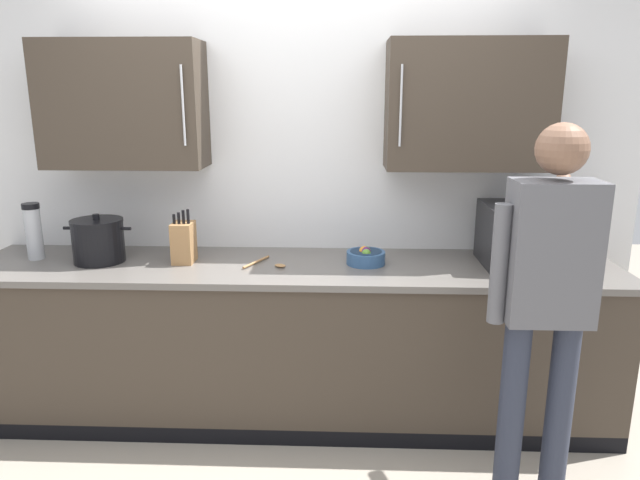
{
  "coord_description": "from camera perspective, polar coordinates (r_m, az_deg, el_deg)",
  "views": [
    {
      "loc": [
        0.27,
        -2.28,
        1.81
      ],
      "look_at": [
        0.15,
        0.68,
        1.05
      ],
      "focal_mm": 32.57,
      "sensor_mm": 36.0,
      "label": 1
    }
  ],
  "objects": [
    {
      "name": "thermos_flask",
      "position": [
        3.59,
        -26.33,
        0.79
      ],
      "size": [
        0.09,
        0.09,
        0.32
      ],
      "color": "#B7BABF",
      "rests_on": "counter_unit"
    },
    {
      "name": "person_figure",
      "position": [
        2.53,
        21.38,
        -4.86
      ],
      "size": [
        0.47,
        0.6,
        1.7
      ],
      "color": "#282D3D",
      "rests_on": "ground_plane"
    },
    {
      "name": "back_wall_tiled",
      "position": [
        3.38,
        -2.3,
        8.95
      ],
      "size": [
        3.94,
        0.44,
        2.81
      ],
      "color": "white",
      "rests_on": "ground_plane"
    },
    {
      "name": "microwave_oven",
      "position": [
        3.3,
        19.95,
        0.45
      ],
      "size": [
        0.55,
        0.42,
        0.33
      ],
      "color": "black",
      "rests_on": "counter_unit"
    },
    {
      "name": "fruit_bowl",
      "position": [
        3.16,
        4.52,
        -1.59
      ],
      "size": [
        0.21,
        0.21,
        0.1
      ],
      "color": "#335684",
      "rests_on": "counter_unit"
    },
    {
      "name": "knife_block",
      "position": [
        3.25,
        -13.25,
        -0.2
      ],
      "size": [
        0.11,
        0.15,
        0.3
      ],
      "color": "#A37547",
      "rests_on": "counter_unit"
    },
    {
      "name": "stock_pot",
      "position": [
        3.4,
        -20.95,
        -0.05
      ],
      "size": [
        0.37,
        0.28,
        0.27
      ],
      "color": "black",
      "rests_on": "counter_unit"
    },
    {
      "name": "counter_unit",
      "position": [
        3.32,
        -2.6,
        -9.87
      ],
      "size": [
        3.52,
        0.71,
        0.9
      ],
      "color": "#3D3328",
      "rests_on": "ground_plane"
    },
    {
      "name": "wooden_spoon",
      "position": [
        3.15,
        -5.17,
        -2.33
      ],
      "size": [
        0.24,
        0.23,
        0.02
      ],
      "color": "#A37547",
      "rests_on": "counter_unit"
    }
  ]
}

